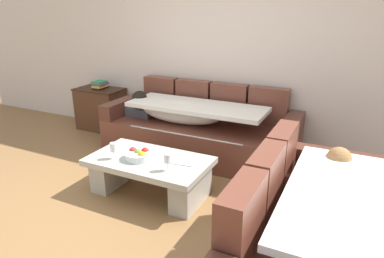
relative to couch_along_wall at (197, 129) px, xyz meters
The scene contains 11 objects.
ground_plane 1.66m from the couch_along_wall, 89.68° to the right, with size 14.00×14.00×0.00m, color olive.
back_wall 1.15m from the couch_along_wall, 89.01° to the left, with size 9.00×0.10×2.70m, color beige.
couch_along_wall is the anchor object (origin of this frame).
couch_near_window 2.28m from the couch_along_wall, 43.95° to the right, with size 0.92×1.91×0.88m.
coffee_table 1.13m from the couch_along_wall, 89.30° to the right, with size 1.20×0.68×0.38m.
fruit_bowl 1.17m from the couch_along_wall, 93.88° to the right, with size 0.28×0.28×0.10m.
wine_glass_near_left 1.32m from the couch_along_wall, 103.34° to the right, with size 0.07×0.07×0.17m.
wine_glass_near_right 1.32m from the couch_along_wall, 76.38° to the right, with size 0.07×0.07×0.17m.
open_magazine 1.07m from the couch_along_wall, 72.64° to the right, with size 0.28×0.21×0.01m, color white.
side_cabinet 1.77m from the couch_along_wall, behind, with size 0.72×0.44×0.64m.
book_stack_on_cabinet 1.78m from the couch_along_wall, behind, with size 0.19×0.23×0.12m.
Camera 1 is at (1.76, -2.09, 1.79)m, focal length 32.05 mm.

